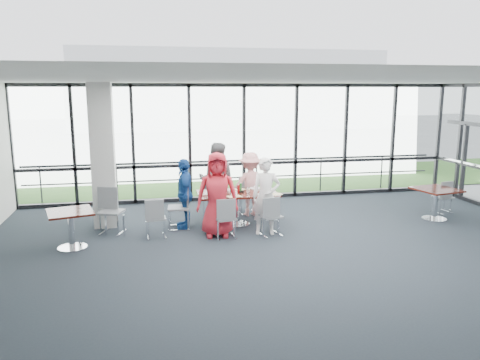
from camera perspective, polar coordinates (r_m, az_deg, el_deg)
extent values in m
cube|color=#212931|center=(8.63, 7.35, -9.83)|extent=(12.00, 10.00, 0.02)
cube|color=silver|center=(8.07, 7.92, 11.98)|extent=(12.00, 10.00, 0.04)
cube|color=white|center=(12.98, 0.48, 4.63)|extent=(12.00, 0.10, 3.20)
cube|color=black|center=(14.42, 25.64, 1.98)|extent=(0.12, 1.60, 2.10)
cube|color=silver|center=(10.77, -16.36, 2.85)|extent=(0.50, 0.50, 3.20)
cube|color=gray|center=(18.09, -2.76, 1.27)|extent=(80.00, 70.00, 0.02)
cube|color=#2C5322|center=(16.14, -1.70, 0.19)|extent=(80.00, 5.00, 0.01)
cube|color=silver|center=(40.18, -1.83, 10.99)|extent=(24.00, 10.00, 6.00)
cylinder|color=#2D2D33|center=(13.73, -0.04, 0.34)|extent=(12.00, 0.06, 0.06)
cube|color=black|center=(10.55, -0.32, -1.66)|extent=(1.80, 1.01, 0.04)
cylinder|color=silver|center=(10.64, -0.32, -3.63)|extent=(0.12, 0.12, 0.71)
cylinder|color=silver|center=(10.74, -0.32, -5.39)|extent=(0.56, 0.56, 0.03)
cube|color=black|center=(9.57, -20.02, -3.69)|extent=(1.00, 1.00, 0.04)
cylinder|color=silver|center=(9.66, -19.87, -5.84)|extent=(0.12, 0.12, 0.71)
cube|color=black|center=(11.91, 22.83, -1.08)|extent=(1.07, 1.07, 0.04)
cylinder|color=silver|center=(11.99, 22.70, -2.83)|extent=(0.12, 0.12, 0.71)
imported|color=red|center=(9.74, -2.80, -1.80)|extent=(0.93, 0.67, 1.78)
imported|color=white|center=(9.90, 3.19, -1.99)|extent=(0.67, 0.54, 1.65)
imported|color=slate|center=(11.26, -2.88, 0.02)|extent=(0.98, 0.74, 1.80)
imported|color=pink|center=(11.37, 1.24, -0.50)|extent=(1.04, 0.59, 1.55)
imported|color=#184896|center=(10.41, -6.77, -1.65)|extent=(0.53, 0.93, 1.56)
cylinder|color=white|center=(10.21, -2.78, -1.95)|extent=(0.24, 0.24, 0.01)
cylinder|color=white|center=(10.37, 2.84, -1.76)|extent=(0.25, 0.25, 0.01)
cylinder|color=white|center=(10.79, -3.00, -1.25)|extent=(0.24, 0.24, 0.01)
cylinder|color=white|center=(10.98, 1.88, -1.02)|extent=(0.27, 0.27, 0.01)
cylinder|color=white|center=(10.42, -4.57, -1.71)|extent=(0.24, 0.24, 0.01)
cylinder|color=white|center=(10.26, -1.02, -1.50)|extent=(0.07, 0.07, 0.15)
cylinder|color=white|center=(10.45, 1.01, -1.27)|extent=(0.07, 0.07, 0.15)
cylinder|color=white|center=(10.72, 0.00, -0.96)|extent=(0.07, 0.07, 0.14)
cylinder|color=white|center=(10.30, -3.65, -1.53)|extent=(0.06, 0.06, 0.13)
cube|color=silver|center=(10.19, -0.72, -2.00)|extent=(0.35, 0.28, 0.00)
cube|color=silver|center=(10.43, 4.35, -1.73)|extent=(0.31, 0.23, 0.00)
cube|color=silver|center=(10.88, -0.05, -1.16)|extent=(0.34, 0.33, 0.00)
cube|color=black|center=(10.56, 0.17, -1.44)|extent=(0.10, 0.07, 0.04)
cylinder|color=maroon|center=(10.54, -0.19, -1.07)|extent=(0.06, 0.06, 0.18)
cylinder|color=#1C7426|center=(10.62, 0.07, -0.93)|extent=(0.05, 0.05, 0.20)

